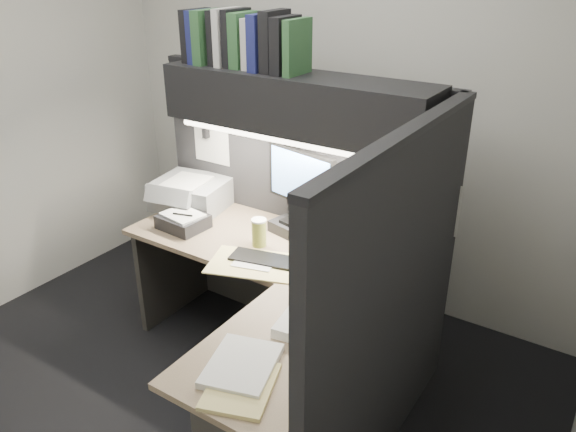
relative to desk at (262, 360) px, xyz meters
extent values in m
plane|color=black|center=(-0.43, 0.00, -0.44)|extent=(3.50, 3.50, 0.00)
cube|color=silver|center=(-0.43, 1.50, 0.91)|extent=(3.50, 0.04, 2.70)
cube|color=black|center=(-0.40, 0.93, 0.36)|extent=(1.90, 0.06, 1.60)
cube|color=black|center=(0.55, 0.18, 0.36)|extent=(0.06, 1.50, 1.60)
cube|color=#998661|center=(-0.33, 0.56, 0.27)|extent=(1.70, 0.68, 0.03)
cube|color=#998661|center=(0.22, -0.20, 0.27)|extent=(0.60, 0.85, 0.03)
cube|color=#302E2B|center=(-0.33, 0.86, -0.09)|extent=(1.61, 0.02, 0.70)
cube|color=#302E2B|center=(-1.13, 0.56, -0.09)|extent=(0.04, 0.61, 0.70)
cube|color=black|center=(-0.30, 0.75, 1.06)|extent=(1.55, 0.34, 0.30)
cylinder|color=white|center=(-0.30, 0.61, 0.89)|extent=(1.32, 0.04, 0.04)
cube|color=black|center=(-0.25, 0.75, 0.32)|extent=(0.38, 0.28, 0.07)
cube|color=black|center=(-0.25, 0.75, 0.43)|extent=(0.06, 0.05, 0.12)
cube|color=black|center=(-0.25, 0.74, 0.65)|extent=(0.48, 0.14, 0.32)
cube|color=#6A9DE9|center=(-0.25, 0.73, 0.65)|extent=(0.43, 0.10, 0.28)
cube|color=black|center=(-0.23, 0.39, 0.30)|extent=(0.44, 0.23, 0.02)
cube|color=navy|center=(0.25, 0.40, 0.29)|extent=(0.26, 0.25, 0.00)
ellipsoid|color=black|center=(0.24, 0.42, 0.31)|extent=(0.09, 0.12, 0.04)
cube|color=beige|center=(0.31, 0.70, 0.34)|extent=(0.34, 0.34, 0.10)
cylinder|color=#B7B749|center=(-0.38, 0.51, 0.36)|extent=(0.10, 0.10, 0.15)
cube|color=#939698|center=(-1.06, 0.72, 0.38)|extent=(0.50, 0.45, 0.18)
cube|color=black|center=(-0.89, 0.45, 0.33)|extent=(0.28, 0.24, 0.08)
cube|color=#E0D07E|center=(-0.28, 0.32, 0.29)|extent=(0.54, 0.44, 0.01)
cube|color=white|center=(0.26, -0.02, 0.31)|extent=(0.28, 0.25, 0.05)
cube|color=white|center=(0.17, -0.36, 0.30)|extent=(0.33, 0.37, 0.03)
cube|color=#E0D07E|center=(0.23, -0.45, 0.30)|extent=(0.32, 0.36, 0.02)
cube|color=black|center=(-0.98, 0.77, 1.35)|extent=(0.05, 0.22, 0.29)
cube|color=navy|center=(-0.92, 0.75, 1.35)|extent=(0.04, 0.22, 0.29)
cube|color=#29522C|center=(-0.86, 0.74, 1.35)|extent=(0.06, 0.22, 0.29)
cube|color=black|center=(-0.79, 0.77, 1.35)|extent=(0.04, 0.22, 0.29)
cube|color=#B3B2AF|center=(-0.74, 0.76, 1.36)|extent=(0.04, 0.22, 0.30)
cube|color=black|center=(-0.69, 0.77, 1.36)|extent=(0.04, 0.22, 0.30)
cube|color=#29522C|center=(-0.63, 0.77, 1.35)|extent=(0.07, 0.22, 0.29)
cube|color=#B3B2AF|center=(-0.55, 0.77, 1.34)|extent=(0.06, 0.22, 0.26)
cube|color=navy|center=(-0.49, 0.74, 1.35)|extent=(0.06, 0.22, 0.29)
cube|color=black|center=(-0.42, 0.75, 1.36)|extent=(0.07, 0.22, 0.31)
cube|color=black|center=(-0.35, 0.74, 1.35)|extent=(0.07, 0.22, 0.28)
cube|color=#29522C|center=(-0.28, 0.74, 1.34)|extent=(0.04, 0.22, 0.27)
cube|color=white|center=(0.27, 0.90, 0.61)|extent=(0.21, 0.00, 0.28)
cube|color=white|center=(0.49, 0.90, 0.59)|extent=(0.21, 0.00, 0.28)
cube|color=white|center=(-1.03, 0.90, 0.71)|extent=(0.28, 0.00, 0.34)
cube|color=black|center=(0.52, 0.05, 0.58)|extent=(0.00, 0.18, 0.22)
cube|color=white|center=(0.52, -0.30, 0.51)|extent=(0.00, 0.21, 0.28)
camera|label=1|loc=(1.28, -1.72, 1.77)|focal=35.00mm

